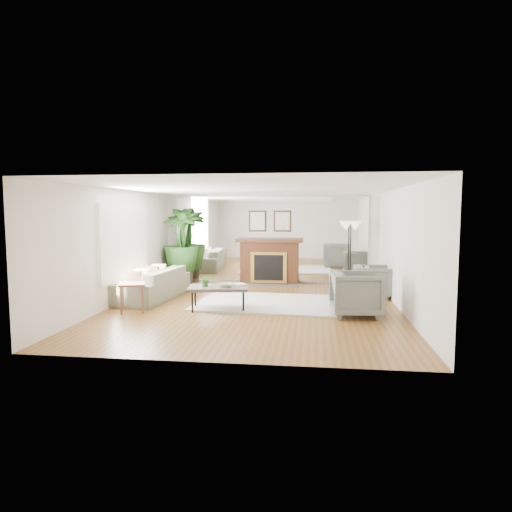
# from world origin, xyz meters

# --- Properties ---
(ground) EXTENTS (7.00, 7.00, 0.00)m
(ground) POSITION_xyz_m (0.00, 0.00, 0.00)
(ground) COLOR brown
(ground) RESTS_ON ground
(wall_left) EXTENTS (0.02, 7.00, 2.50)m
(wall_left) POSITION_xyz_m (-2.99, 0.00, 1.25)
(wall_left) COLOR white
(wall_left) RESTS_ON ground
(wall_right) EXTENTS (0.02, 7.00, 2.50)m
(wall_right) POSITION_xyz_m (2.99, 0.00, 1.25)
(wall_right) COLOR white
(wall_right) RESTS_ON ground
(wall_back) EXTENTS (6.00, 0.02, 2.50)m
(wall_back) POSITION_xyz_m (0.00, 3.49, 1.25)
(wall_back) COLOR white
(wall_back) RESTS_ON ground
(mirror_panel) EXTENTS (5.40, 0.04, 2.40)m
(mirror_panel) POSITION_xyz_m (0.00, 3.47, 1.25)
(mirror_panel) COLOR silver
(mirror_panel) RESTS_ON wall_back
(window_panel) EXTENTS (0.04, 2.40, 1.50)m
(window_panel) POSITION_xyz_m (-2.96, 0.40, 1.35)
(window_panel) COLOR #B2E09E
(window_panel) RESTS_ON wall_left
(fireplace) EXTENTS (1.85, 0.83, 2.05)m
(fireplace) POSITION_xyz_m (0.00, 3.26, 0.66)
(fireplace) COLOR brown
(fireplace) RESTS_ON ground
(area_rug) EXTENTS (3.28, 2.44, 0.03)m
(area_rug) POSITION_xyz_m (0.28, 0.53, 0.02)
(area_rug) COLOR silver
(area_rug) RESTS_ON ground
(coffee_table) EXTENTS (1.31, 0.88, 0.49)m
(coffee_table) POSITION_xyz_m (-0.69, -0.26, 0.45)
(coffee_table) COLOR #564C44
(coffee_table) RESTS_ON ground
(sofa) EXTENTS (1.14, 2.47, 0.70)m
(sofa) POSITION_xyz_m (-2.45, 0.71, 0.35)
(sofa) COLOR slate
(sofa) RESTS_ON ground
(armchair_back) EXTENTS (0.85, 0.83, 0.76)m
(armchair_back) POSITION_xyz_m (2.60, 1.57, 0.38)
(armchair_back) COLOR slate
(armchair_back) RESTS_ON ground
(armchair_front) EXTENTS (1.03, 1.01, 0.87)m
(armchair_front) POSITION_xyz_m (2.06, -0.46, 0.43)
(armchair_front) COLOR slate
(armchair_front) RESTS_ON ground
(side_table) EXTENTS (0.66, 0.66, 0.59)m
(side_table) POSITION_xyz_m (-2.37, -0.67, 0.49)
(side_table) COLOR #945D3B
(side_table) RESTS_ON ground
(potted_ficus) EXTENTS (1.06, 1.06, 2.13)m
(potted_ficus) POSITION_xyz_m (-2.46, 3.10, 1.14)
(potted_ficus) COLOR black
(potted_ficus) RESTS_ON ground
(floor_lamp) EXTENTS (0.57, 0.32, 1.75)m
(floor_lamp) POSITION_xyz_m (2.20, 3.10, 1.49)
(floor_lamp) COLOR black
(floor_lamp) RESTS_ON ground
(tabletop_plant) EXTENTS (0.28, 0.25, 0.28)m
(tabletop_plant) POSITION_xyz_m (-0.96, -0.28, 0.63)
(tabletop_plant) COLOR #356C27
(tabletop_plant) RESTS_ON coffee_table
(fruit_bowl) EXTENTS (0.33, 0.33, 0.07)m
(fruit_bowl) POSITION_xyz_m (-0.54, -0.29, 0.52)
(fruit_bowl) COLOR #945D3B
(fruit_bowl) RESTS_ON coffee_table
(book) EXTENTS (0.32, 0.34, 0.02)m
(book) POSITION_xyz_m (-0.37, -0.02, 0.50)
(book) COLOR #945D3B
(book) RESTS_ON coffee_table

